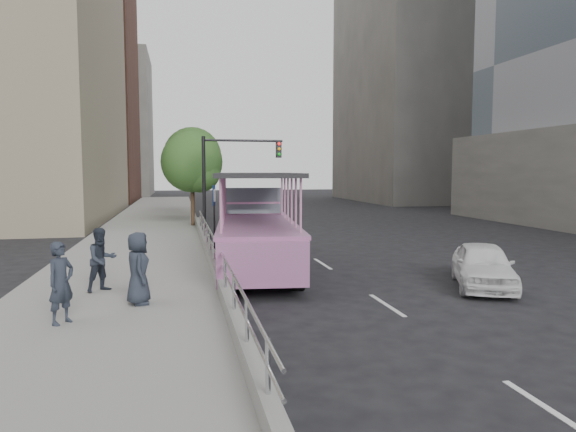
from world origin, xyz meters
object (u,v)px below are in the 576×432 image
object	(u,v)px
pedestrian_mid	(102,260)
traffic_signal	(227,170)
duck_boat	(255,232)
parking_sign	(214,209)
pedestrian_near	(61,283)
street_tree_near	(194,164)
street_tree_far	(194,158)
car	(483,265)
pedestrian_far	(138,268)

from	to	relation	value
pedestrian_mid	traffic_signal	distance (m)	13.64
duck_boat	parking_sign	distance (m)	5.12
pedestrian_mid	parking_sign	xyz separation A→B (m)	(3.53, 9.21, 0.63)
pedestrian_near	street_tree_near	distance (m)	19.42
parking_sign	street_tree_far	world-z (taller)	street_tree_far
duck_boat	pedestrian_near	bearing A→B (deg)	-125.49
street_tree_far	pedestrian_near	bearing A→B (deg)	-97.87
duck_boat	street_tree_near	bearing A→B (deg)	98.66
pedestrian_mid	traffic_signal	size ratio (longest dim) A/B	0.32
duck_boat	car	distance (m)	7.73
duck_boat	car	world-z (taller)	duck_boat
duck_boat	pedestrian_mid	size ratio (longest dim) A/B	6.23
duck_boat	street_tree_far	bearing A→B (deg)	95.14
car	pedestrian_mid	xyz separation A→B (m)	(-10.73, 0.51, 0.47)
pedestrian_near	traffic_signal	world-z (taller)	traffic_signal
pedestrian_near	street_tree_far	bearing A→B (deg)	28.32
duck_boat	pedestrian_far	distance (m)	6.86
pedestrian_mid	street_tree_far	xyz separation A→B (m)	(3.06, 22.11, 3.18)
duck_boat	street_tree_far	distance (m)	18.19
duck_boat	pedestrian_near	world-z (taller)	duck_boat
duck_boat	traffic_signal	distance (m)	8.73
car	street_tree_near	bearing A→B (deg)	139.99
duck_boat	pedestrian_near	distance (m)	8.71
street_tree_near	street_tree_far	xyz separation A→B (m)	(0.20, 6.00, 0.49)
pedestrian_near	duck_boat	bearing A→B (deg)	0.70
duck_boat	pedestrian_mid	world-z (taller)	duck_boat
pedestrian_far	parking_sign	size ratio (longest dim) A/B	0.61
car	street_tree_far	xyz separation A→B (m)	(-7.68, 22.62, 3.64)
parking_sign	street_tree_near	xyz separation A→B (m)	(-0.67, 6.90, 2.06)
pedestrian_near	pedestrian_far	distance (m)	1.92
car	parking_sign	bearing A→B (deg)	151.17
street_tree_near	parking_sign	bearing A→B (deg)	-84.42
parking_sign	traffic_signal	bearing A→B (deg)	75.12
pedestrian_far	street_tree_near	xyz separation A→B (m)	(1.83, 17.68, 2.66)
pedestrian_near	parking_sign	xyz separation A→B (m)	(3.93, 12.06, 0.60)
parking_sign	street_tree_far	distance (m)	13.16
parking_sign	car	bearing A→B (deg)	-53.45
duck_boat	car	size ratio (longest dim) A/B	2.66
pedestrian_near	traffic_signal	distance (m)	16.44
traffic_signal	car	bearing A→B (deg)	-64.54
car	pedestrian_near	xyz separation A→B (m)	(-11.13, -2.34, 0.49)
pedestrian_mid	pedestrian_far	xyz separation A→B (m)	(1.03, -1.57, 0.03)
street_tree_near	duck_boat	bearing A→B (deg)	-81.34
duck_boat	pedestrian_near	xyz separation A→B (m)	(-5.06, -7.09, -0.10)
car	pedestrian_near	size ratio (longest dim) A/B	2.28
parking_sign	traffic_signal	size ratio (longest dim) A/B	0.54
car	traffic_signal	size ratio (longest dim) A/B	0.75
traffic_signal	street_tree_near	xyz separation A→B (m)	(-1.60, 3.43, 0.32)
pedestrian_mid	street_tree_near	distance (m)	16.58
duck_boat	street_tree_near	world-z (taller)	street_tree_near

